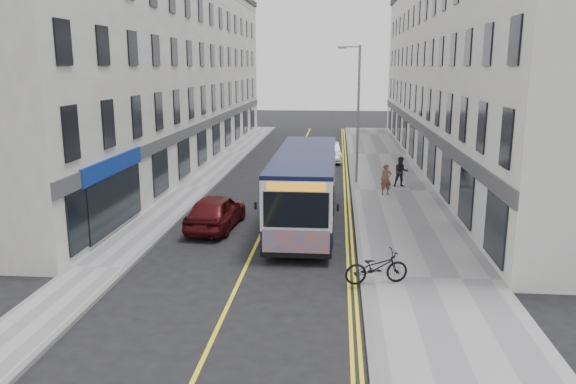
% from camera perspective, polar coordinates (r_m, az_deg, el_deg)
% --- Properties ---
extents(ground, '(140.00, 140.00, 0.00)m').
position_cam_1_polar(ground, '(20.20, -4.09, -7.15)').
color(ground, black).
rests_on(ground, ground).
extents(pavement_east, '(4.50, 64.00, 0.12)m').
position_cam_1_polar(pavement_east, '(31.64, 10.67, 0.09)').
color(pavement_east, gray).
rests_on(pavement_east, ground).
extents(pavement_west, '(2.00, 64.00, 0.12)m').
position_cam_1_polar(pavement_west, '(32.51, -9.46, 0.48)').
color(pavement_west, gray).
rests_on(pavement_west, ground).
extents(kerb_east, '(0.18, 64.00, 0.13)m').
position_cam_1_polar(kerb_east, '(31.50, 6.60, 0.18)').
color(kerb_east, slate).
rests_on(kerb_east, ground).
extents(kerb_west, '(0.18, 64.00, 0.13)m').
position_cam_1_polar(kerb_west, '(32.28, -7.74, 0.45)').
color(kerb_west, slate).
rests_on(kerb_west, ground).
extents(road_centre_line, '(0.12, 64.00, 0.01)m').
position_cam_1_polar(road_centre_line, '(31.65, -0.66, 0.21)').
color(road_centre_line, yellow).
rests_on(road_centre_line, ground).
extents(road_dbl_yellow_inner, '(0.10, 64.00, 0.01)m').
position_cam_1_polar(road_dbl_yellow_inner, '(31.50, 5.78, 0.09)').
color(road_dbl_yellow_inner, yellow).
rests_on(road_dbl_yellow_inner, ground).
extents(road_dbl_yellow_outer, '(0.10, 64.00, 0.01)m').
position_cam_1_polar(road_dbl_yellow_outer, '(31.50, 6.14, 0.08)').
color(road_dbl_yellow_outer, yellow).
rests_on(road_dbl_yellow_outer, ground).
extents(terrace_east, '(6.00, 46.00, 13.00)m').
position_cam_1_polar(terrace_east, '(40.62, 17.39, 11.65)').
color(terrace_east, white).
rests_on(terrace_east, ground).
extents(terrace_west, '(6.00, 46.00, 13.00)m').
position_cam_1_polar(terrace_west, '(41.55, -12.11, 11.95)').
color(terrace_west, silver).
rests_on(terrace_west, ground).
extents(streetlamp, '(1.32, 0.18, 8.00)m').
position_cam_1_polar(streetlamp, '(32.86, 7.01, 8.31)').
color(streetlamp, gray).
rests_on(streetlamp, ground).
extents(city_bus, '(2.57, 11.02, 3.20)m').
position_cam_1_polar(city_bus, '(24.55, 1.77, 0.72)').
color(city_bus, black).
rests_on(city_bus, ground).
extents(bicycle, '(2.16, 1.23, 1.07)m').
position_cam_1_polar(bicycle, '(18.02, 8.98, -7.55)').
color(bicycle, black).
rests_on(bicycle, pavement_east).
extents(pedestrian_near, '(0.67, 0.52, 1.65)m').
position_cam_1_polar(pedestrian_near, '(30.29, 9.93, 1.27)').
color(pedestrian_near, brown).
rests_on(pedestrian_near, pavement_east).
extents(pedestrian_far, '(0.87, 0.70, 1.71)m').
position_cam_1_polar(pedestrian_far, '(32.44, 11.41, 2.02)').
color(pedestrian_far, black).
rests_on(pedestrian_far, pavement_east).
extents(car_white, '(1.96, 4.33, 1.38)m').
position_cam_1_polar(car_white, '(41.17, 4.15, 4.06)').
color(car_white, white).
rests_on(car_white, ground).
extents(car_maroon, '(2.14, 4.59, 1.52)m').
position_cam_1_polar(car_maroon, '(24.25, -7.33, -1.94)').
color(car_maroon, '#490C0F').
rests_on(car_maroon, ground).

